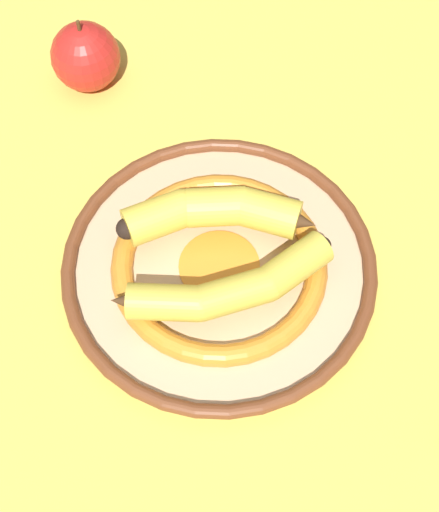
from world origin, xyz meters
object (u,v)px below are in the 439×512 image
banana_a (228,288)px  decorative_bowl (220,267)px  banana_b (216,212)px  apple (86,57)px

banana_a → decorative_bowl: bearing=83.0°
banana_b → decorative_bowl: bearing=91.6°
banana_a → apple: (-0.14, 0.30, -0.01)m
decorative_bowl → banana_a: 0.05m
banana_a → banana_b: bearing=79.9°
decorative_bowl → banana_a: (0.01, -0.04, 0.03)m
decorative_bowl → banana_b: banana_b is taller
banana_b → apple: (-0.13, 0.22, -0.01)m
decorative_bowl → apple: bearing=117.2°
banana_a → apple: bearing=100.3°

